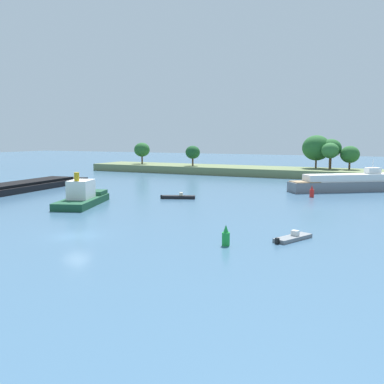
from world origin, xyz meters
name	(u,v)px	position (x,y,z in m)	size (l,w,h in m)	color
ground_plane	(76,236)	(0.00, 0.00, 0.00)	(400.00, 400.00, 0.00)	#3D607F
treeline_island	(263,166)	(-4.30, 75.15, 2.17)	(92.69, 13.52, 10.02)	#66754C
cargo_barge	(1,189)	(-32.92, 19.31, 0.85)	(10.26, 41.52, 5.69)	black
tugboat	(83,197)	(-12.57, 15.92, 1.20)	(8.10, 12.60, 4.80)	#19472D
small_motorboat	(293,238)	(19.46, 7.65, 0.21)	(2.90, 4.73, 0.87)	slate
fishing_skiff	(179,197)	(-3.28, 27.54, 0.27)	(5.31, 3.08, 0.99)	black
white_riverboat	(356,183)	(20.60, 50.34, 1.43)	(22.10, 17.87, 5.56)	slate
channel_buoy_red	(312,192)	(15.11, 38.67, 0.81)	(0.70, 0.70, 1.90)	red
channel_buoy_green	(226,237)	(14.61, 2.85, 0.81)	(0.70, 0.70, 1.90)	green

